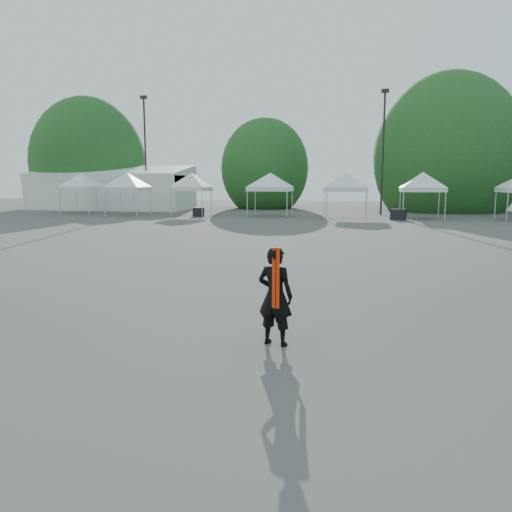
# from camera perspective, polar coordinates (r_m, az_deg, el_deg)

# --- Properties ---
(ground) EXTENTS (120.00, 120.00, 0.00)m
(ground) POSITION_cam_1_polar(r_m,az_deg,el_deg) (9.94, 4.72, -7.20)
(ground) COLOR #474442
(ground) RESTS_ON ground
(marquee) EXTENTS (15.00, 6.25, 4.23)m
(marquee) POSITION_cam_1_polar(r_m,az_deg,el_deg) (50.14, -16.16, 7.40)
(marquee) COLOR white
(marquee) RESTS_ON ground
(light_pole_west) EXTENTS (0.60, 0.25, 10.30)m
(light_pole_west) POSITION_cam_1_polar(r_m,az_deg,el_deg) (47.60, -12.55, 12.07)
(light_pole_west) COLOR black
(light_pole_west) RESTS_ON ground
(light_pole_east) EXTENTS (0.60, 0.25, 9.80)m
(light_pole_east) POSITION_cam_1_polar(r_m,az_deg,el_deg) (41.64, 14.33, 12.19)
(light_pole_east) COLOR black
(light_pole_east) RESTS_ON ground
(tree_far_w) EXTENTS (4.80, 4.80, 7.30)m
(tree_far_w) POSITION_cam_1_polar(r_m,az_deg,el_deg) (54.71, -18.58, 10.06)
(tree_far_w) COLOR #382314
(tree_far_w) RESTS_ON ground
(tree_mid_w) EXTENTS (4.16, 4.16, 6.33)m
(tree_mid_w) POSITION_cam_1_polar(r_m,az_deg,el_deg) (50.34, 1.01, 9.97)
(tree_mid_w) COLOR #382314
(tree_mid_w) RESTS_ON ground
(tree_mid_e) EXTENTS (5.12, 5.12, 7.79)m
(tree_mid_e) POSITION_cam_1_polar(r_m,az_deg,el_deg) (49.19, 21.01, 10.51)
(tree_mid_e) COLOR #382314
(tree_mid_e) RESTS_ON ground
(tent_a) EXTENTS (3.95, 3.95, 3.88)m
(tent_a) POSITION_cam_1_polar(r_m,az_deg,el_deg) (44.55, -19.36, 8.55)
(tent_a) COLOR silver
(tent_a) RESTS_ON ground
(tent_b) EXTENTS (3.99, 3.99, 3.88)m
(tent_b) POSITION_cam_1_polar(r_m,az_deg,el_deg) (40.99, -14.49, 8.80)
(tent_b) COLOR silver
(tent_b) RESTS_ON ground
(tent_c) EXTENTS (3.79, 3.79, 3.88)m
(tent_c) POSITION_cam_1_polar(r_m,az_deg,el_deg) (39.68, -7.42, 9.02)
(tent_c) COLOR silver
(tent_c) RESTS_ON ground
(tent_d) EXTENTS (4.52, 4.52, 3.88)m
(tent_d) POSITION_cam_1_polar(r_m,az_deg,el_deg) (38.62, 1.67, 9.10)
(tent_d) COLOR silver
(tent_d) RESTS_ON ground
(tent_e) EXTENTS (4.38, 4.38, 3.88)m
(tent_e) POSITION_cam_1_polar(r_m,az_deg,el_deg) (37.22, 10.32, 8.99)
(tent_e) COLOR silver
(tent_e) RESTS_ON ground
(tent_f) EXTENTS (4.22, 4.22, 3.88)m
(tent_f) POSITION_cam_1_polar(r_m,az_deg,el_deg) (37.94, 18.54, 8.68)
(tent_f) COLOR silver
(tent_f) RESTS_ON ground
(man) EXTENTS (0.68, 0.53, 1.65)m
(man) POSITION_cam_1_polar(r_m,az_deg,el_deg) (8.22, 2.21, -4.58)
(man) COLOR black
(man) RESTS_ON ground
(crate_west) EXTENTS (1.06, 0.95, 0.68)m
(crate_west) POSITION_cam_1_polar(r_m,az_deg,el_deg) (38.57, -6.61, 5.01)
(crate_west) COLOR black
(crate_west) RESTS_ON ground
(crate_mid) EXTENTS (1.17, 1.02, 0.77)m
(crate_mid) POSITION_cam_1_polar(r_m,az_deg,el_deg) (36.24, 15.96, 4.58)
(crate_mid) COLOR black
(crate_mid) RESTS_ON ground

